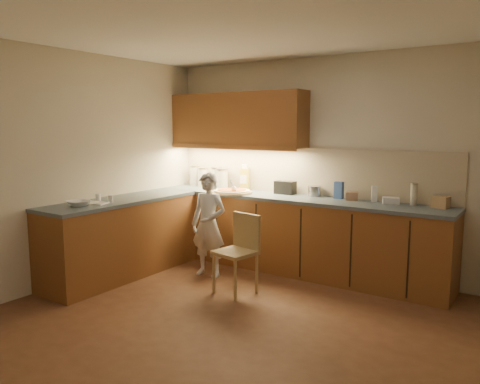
{
  "coord_description": "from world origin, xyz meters",
  "views": [
    {
      "loc": [
        2.24,
        -3.3,
        1.76
      ],
      "look_at": [
        -0.8,
        1.2,
        1.0
      ],
      "focal_mm": 35.0,
      "sensor_mm": 36.0,
      "label": 1
    }
  ],
  "objects_px": {
    "wooden_chair": "(240,247)",
    "oil_jug": "(245,178)",
    "pizza_on_board": "(232,191)",
    "child": "(209,225)",
    "toaster": "(285,188)"
  },
  "relations": [
    {
      "from": "wooden_chair",
      "to": "oil_jug",
      "type": "relative_size",
      "value": 2.48
    },
    {
      "from": "pizza_on_board",
      "to": "wooden_chair",
      "type": "relative_size",
      "value": 0.62
    },
    {
      "from": "pizza_on_board",
      "to": "oil_jug",
      "type": "height_order",
      "value": "oil_jug"
    },
    {
      "from": "child",
      "to": "toaster",
      "type": "xyz_separation_m",
      "value": [
        0.54,
        0.88,
        0.39
      ]
    },
    {
      "from": "wooden_chair",
      "to": "pizza_on_board",
      "type": "bearing_deg",
      "value": 139.99
    },
    {
      "from": "oil_jug",
      "to": "toaster",
      "type": "xyz_separation_m",
      "value": [
        0.64,
        -0.06,
        -0.07
      ]
    },
    {
      "from": "pizza_on_board",
      "to": "wooden_chair",
      "type": "height_order",
      "value": "pizza_on_board"
    },
    {
      "from": "toaster",
      "to": "wooden_chair",
      "type": "bearing_deg",
      "value": -84.66
    },
    {
      "from": "child",
      "to": "wooden_chair",
      "type": "bearing_deg",
      "value": -27.81
    },
    {
      "from": "wooden_chair",
      "to": "oil_jug",
      "type": "xyz_separation_m",
      "value": [
        -0.72,
        1.19,
        0.59
      ]
    },
    {
      "from": "toaster",
      "to": "pizza_on_board",
      "type": "bearing_deg",
      "value": -149.55
    },
    {
      "from": "child",
      "to": "oil_jug",
      "type": "height_order",
      "value": "oil_jug"
    },
    {
      "from": "pizza_on_board",
      "to": "child",
      "type": "height_order",
      "value": "child"
    },
    {
      "from": "pizza_on_board",
      "to": "oil_jug",
      "type": "distance_m",
      "value": 0.41
    },
    {
      "from": "pizza_on_board",
      "to": "toaster",
      "type": "height_order",
      "value": "pizza_on_board"
    }
  ]
}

